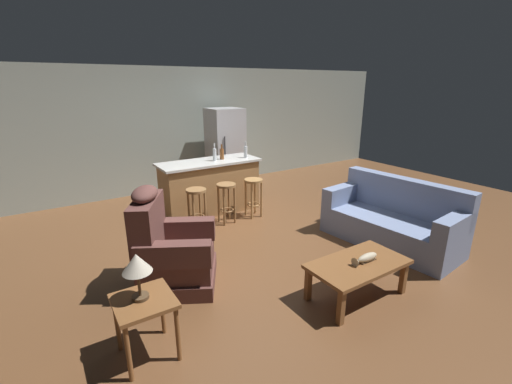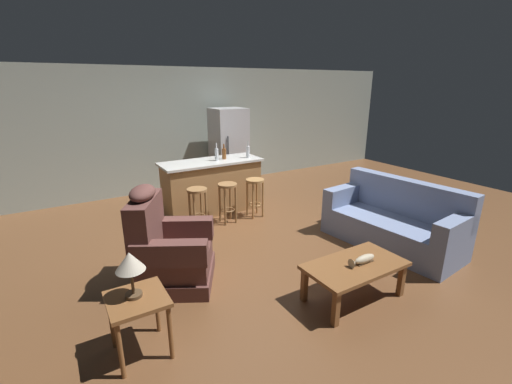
# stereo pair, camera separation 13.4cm
# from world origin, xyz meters

# --- Properties ---
(ground_plane) EXTENTS (12.00, 12.00, 0.00)m
(ground_plane) POSITION_xyz_m (0.00, 0.00, 0.00)
(ground_plane) COLOR brown
(back_wall) EXTENTS (12.00, 0.05, 2.60)m
(back_wall) POSITION_xyz_m (0.00, 3.12, 1.30)
(back_wall) COLOR #939E93
(back_wall) RESTS_ON ground_plane
(coffee_table) EXTENTS (1.10, 0.60, 0.42)m
(coffee_table) POSITION_xyz_m (0.19, -1.93, 0.36)
(coffee_table) COLOR brown
(coffee_table) RESTS_ON ground_plane
(fish_figurine) EXTENTS (0.34, 0.10, 0.10)m
(fish_figurine) POSITION_xyz_m (0.26, -1.97, 0.46)
(fish_figurine) COLOR #4C3823
(fish_figurine) RESTS_ON coffee_table
(couch) EXTENTS (1.03, 1.98, 0.94)m
(couch) POSITION_xyz_m (1.68, -1.28, 0.34)
(couch) COLOR #707FA3
(couch) RESTS_ON ground_plane
(recliner_near_lamp) EXTENTS (1.14, 1.14, 1.20)m
(recliner_near_lamp) POSITION_xyz_m (-1.43, -0.59, 0.42)
(recliner_near_lamp) COLOR brown
(recliner_near_lamp) RESTS_ON ground_plane
(end_table) EXTENTS (0.48, 0.48, 0.56)m
(end_table) POSITION_xyz_m (-1.99, -1.55, 0.46)
(end_table) COLOR brown
(end_table) RESTS_ON ground_plane
(table_lamp) EXTENTS (0.24, 0.24, 0.41)m
(table_lamp) POSITION_xyz_m (-2.00, -1.53, 0.87)
(table_lamp) COLOR #4C3823
(table_lamp) RESTS_ON end_table
(kitchen_island) EXTENTS (1.80, 0.70, 0.95)m
(kitchen_island) POSITION_xyz_m (0.00, 1.35, 0.48)
(kitchen_island) COLOR #9E7042
(kitchen_island) RESTS_ON ground_plane
(bar_stool_left) EXTENTS (0.32, 0.32, 0.68)m
(bar_stool_left) POSITION_xyz_m (-0.54, 0.72, 0.47)
(bar_stool_left) COLOR olive
(bar_stool_left) RESTS_ON ground_plane
(bar_stool_middle) EXTENTS (0.32, 0.32, 0.68)m
(bar_stool_middle) POSITION_xyz_m (-0.00, 0.72, 0.47)
(bar_stool_middle) COLOR olive
(bar_stool_middle) RESTS_ON ground_plane
(bar_stool_right) EXTENTS (0.32, 0.32, 0.68)m
(bar_stool_right) POSITION_xyz_m (0.53, 0.72, 0.47)
(bar_stool_right) COLOR #A87A47
(bar_stool_right) RESTS_ON ground_plane
(refrigerator) EXTENTS (0.70, 0.69, 1.76)m
(refrigerator) POSITION_xyz_m (0.96, 2.55, 0.88)
(refrigerator) COLOR #B7B7BC
(refrigerator) RESTS_ON ground_plane
(bottle_tall_green) EXTENTS (0.07, 0.07, 0.30)m
(bottle_tall_green) POSITION_xyz_m (0.69, 1.24, 1.07)
(bottle_tall_green) COLOR silver
(bottle_tall_green) RESTS_ON kitchen_island
(bottle_short_amber) EXTENTS (0.08, 0.08, 0.27)m
(bottle_short_amber) POSITION_xyz_m (0.26, 1.36, 1.05)
(bottle_short_amber) COLOR brown
(bottle_short_amber) RESTS_ON kitchen_island
(bottle_wine_dark) EXTENTS (0.07, 0.07, 0.31)m
(bottle_wine_dark) POSITION_xyz_m (0.10, 1.31, 1.07)
(bottle_wine_dark) COLOR silver
(bottle_wine_dark) RESTS_ON kitchen_island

